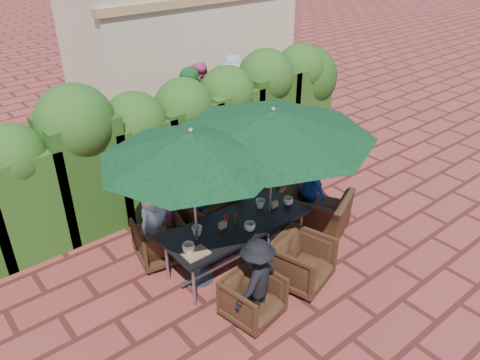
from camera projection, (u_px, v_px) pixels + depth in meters
ground at (242, 254)px, 7.53m from camera, size 80.00×80.00×0.00m
dining_table at (237, 227)px, 7.01m from camera, size 2.25×0.90×0.75m
umbrella_left at (192, 146)px, 5.92m from camera, size 2.45×2.45×2.46m
umbrella_right at (273, 123)px, 6.54m from camera, size 2.95×2.95×2.46m
chair_far_left at (160, 238)px, 7.27m from camera, size 0.86×0.82×0.75m
chair_far_mid at (204, 213)px, 7.85m from camera, size 0.93×0.89×0.80m
chair_far_right at (247, 199)px, 8.21m from camera, size 0.80×0.75×0.81m
chair_near_left at (253, 296)px, 6.20m from camera, size 0.79×0.75×0.71m
chair_near_right at (302, 260)px, 6.77m from camera, size 0.96×0.92×0.80m
chair_end_right at (317, 204)px, 7.95m from camera, size 1.07×1.26×0.93m
adult_far_left at (153, 222)px, 7.24m from camera, size 0.70×0.57×1.23m
adult_far_mid at (202, 202)px, 7.56m from camera, size 0.60×0.53×1.42m
adult_far_right at (241, 190)px, 8.07m from camera, size 0.63×0.42×1.23m
adult_near_left at (257, 281)px, 6.06m from camera, size 0.87×0.55×1.25m
adult_end_right at (310, 190)px, 7.99m from camera, size 0.52×0.83×1.32m
child_left at (171, 221)px, 7.58m from camera, size 0.37×0.33×0.86m
child_right at (219, 205)px, 8.12m from camera, size 0.28×0.24×0.73m
pedestrian_a at (191, 105)px, 10.81m from camera, size 1.68×1.59×1.83m
pedestrian_b at (200, 98)px, 11.37m from camera, size 0.97×0.80×1.74m
pedestrian_c at (233, 92)px, 11.58m from camera, size 1.28×1.12×1.84m
cup_a at (189, 248)px, 6.35m from camera, size 0.17×0.17×0.14m
cup_b at (197, 231)px, 6.69m from camera, size 0.15×0.15×0.14m
cup_c at (250, 227)px, 6.79m from camera, size 0.17×0.17×0.13m
cup_d at (260, 204)px, 7.32m from camera, size 0.15×0.15×0.14m
cup_e at (288, 201)px, 7.39m from camera, size 0.16×0.16×0.12m
ketchup_bottle at (226, 220)px, 6.89m from camera, size 0.04×0.04×0.17m
sauce_bottle at (235, 218)px, 6.94m from camera, size 0.04×0.04×0.17m
serving_tray at (196, 254)px, 6.34m from camera, size 0.35×0.25×0.02m
number_block_left at (223, 225)px, 6.85m from camera, size 0.12×0.06×0.10m
number_block_right at (274, 204)px, 7.33m from camera, size 0.12×0.06×0.10m
hedge_wall at (156, 134)px, 8.37m from camera, size 9.10×1.60×2.55m
building at (182, 41)px, 13.36m from camera, size 6.20×3.08×3.20m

